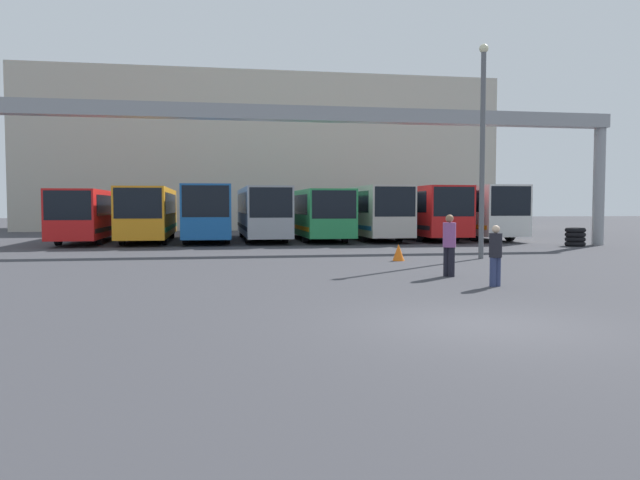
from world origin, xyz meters
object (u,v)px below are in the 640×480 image
bus_slot_7 (472,209)px  bus_slot_2 (206,210)px  bus_slot_1 (149,211)px  lamp_post (482,143)px  bus_slot_6 (420,209)px  traffic_cone (398,252)px  bus_slot_3 (262,210)px  pedestrian_far_center (495,254)px  pedestrian_near_center (449,244)px  tire_stack (575,237)px  bus_slot_4 (316,211)px  bus_slot_0 (90,212)px  bus_slot_5 (367,209)px

bus_slot_7 → bus_slot_2: bearing=178.7°
bus_slot_1 → lamp_post: 20.55m
bus_slot_1 → bus_slot_6: 16.67m
bus_slot_1 → traffic_cone: bus_slot_1 is taller
bus_slot_1 → bus_slot_2: bus_slot_2 is taller
lamp_post → bus_slot_3: bearing=116.6°
pedestrian_far_center → pedestrian_near_center: 2.39m
pedestrian_near_center → tire_stack: size_ratio=1.78×
bus_slot_4 → lamp_post: size_ratio=1.41×
bus_slot_4 → traffic_cone: 15.33m
tire_stack → pedestrian_far_center: bearing=-128.3°
bus_slot_3 → bus_slot_4: bus_slot_3 is taller
bus_slot_0 → tire_stack: bearing=-18.5°
bus_slot_2 → pedestrian_near_center: 21.54m
bus_slot_3 → pedestrian_near_center: bus_slot_3 is taller
bus_slot_0 → bus_slot_4: bearing=0.1°
bus_slot_1 → pedestrian_near_center: bearing=-62.5°
bus_slot_0 → pedestrian_near_center: bus_slot_0 is taller
bus_slot_2 → traffic_cone: 16.68m
pedestrian_far_center → traffic_cone: size_ratio=2.48×
bus_slot_6 → lamp_post: size_ratio=1.35×
bus_slot_2 → pedestrian_near_center: (7.25, -20.27, -0.88)m
bus_slot_1 → bus_slot_0: bearing=175.4°
bus_slot_6 → pedestrian_near_center: 21.28m
bus_slot_7 → tire_stack: size_ratio=10.09×
tire_stack → bus_slot_1: bearing=159.6°
bus_slot_1 → traffic_cone: bearing=-54.5°
bus_slot_1 → pedestrian_far_center: 25.19m
bus_slot_3 → bus_slot_5: bearing=1.2°
tire_stack → traffic_cone: bearing=-150.2°
bus_slot_0 → bus_slot_7: size_ratio=1.13×
bus_slot_5 → bus_slot_0: bearing=-178.9°
bus_slot_4 → tire_stack: size_ratio=11.45×
traffic_cone → tire_stack: 13.38m
bus_slot_0 → bus_slot_7: bearing=-1.7°
bus_slot_7 → bus_slot_5: bearing=171.5°
bus_slot_0 → tire_stack: (25.61, -8.57, -1.23)m
bus_slot_4 → bus_slot_6: bus_slot_6 is taller
traffic_cone → tire_stack: bearing=29.8°
pedestrian_far_center → bus_slot_0: bearing=103.7°
bus_slot_7 → lamp_post: size_ratio=1.24×
bus_slot_0 → tire_stack: size_ratio=11.41×
bus_slot_1 → bus_slot_2: (3.33, -0.05, 0.07)m
bus_slot_2 → bus_slot_7: size_ratio=1.07×
bus_slot_4 → lamp_post: 15.72m
traffic_cone → lamp_post: 5.55m
lamp_post → bus_slot_1: bearing=134.2°
bus_slot_6 → pedestrian_near_center: (-6.09, -20.37, -0.88)m
bus_slot_2 → traffic_cone: size_ratio=17.31×
lamp_post → pedestrian_near_center: bearing=-122.3°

